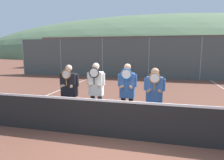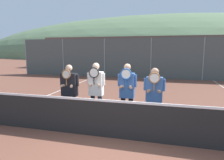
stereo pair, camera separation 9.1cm
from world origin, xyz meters
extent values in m
plane|color=brown|center=(0.00, 0.00, 0.00)|extent=(120.00, 120.00, 0.00)
ellipsoid|color=#5B7551|center=(0.00, 63.51, 0.00)|extent=(125.41, 69.67, 24.38)
cube|color=beige|center=(-1.18, 19.96, 1.63)|extent=(23.58, 5.00, 3.27)
cube|color=brown|center=(-1.18, 19.96, 3.45)|extent=(24.08, 5.50, 0.36)
cylinder|color=gray|center=(-11.11, 10.88, 1.54)|extent=(0.06, 0.06, 3.09)
cylinder|color=gray|center=(-7.41, 10.88, 1.54)|extent=(0.06, 0.06, 3.09)
cylinder|color=gray|center=(-3.70, 10.88, 1.54)|extent=(0.06, 0.06, 3.09)
cylinder|color=gray|center=(0.00, 10.88, 1.54)|extent=(0.06, 0.06, 3.09)
cylinder|color=gray|center=(3.70, 10.88, 1.54)|extent=(0.06, 0.06, 3.09)
cube|color=#4C5451|center=(0.00, 10.88, 1.54)|extent=(22.23, 0.02, 3.09)
cube|color=black|center=(0.00, 0.00, 0.47)|extent=(11.78, 0.02, 0.94)
cube|color=white|center=(0.00, 0.00, 0.97)|extent=(11.78, 0.03, 0.06)
cube|color=white|center=(-4.46, 3.00, 0.00)|extent=(0.05, 16.00, 0.01)
cylinder|color=white|center=(-1.81, 0.67, 0.43)|extent=(0.13, 0.13, 0.86)
cylinder|color=white|center=(-1.55, 0.67, 0.43)|extent=(0.13, 0.13, 0.86)
cube|color=black|center=(-1.68, 0.67, 1.20)|extent=(0.47, 0.22, 0.68)
sphere|color=tan|center=(-1.68, 0.67, 1.69)|extent=(0.20, 0.20, 0.20)
cylinder|color=black|center=(-1.94, 0.67, 1.33)|extent=(0.08, 0.08, 0.33)
cylinder|color=black|center=(-1.42, 0.67, 1.33)|extent=(0.08, 0.08, 0.33)
cylinder|color=tan|center=(-1.80, 0.58, 1.19)|extent=(0.16, 0.27, 0.08)
cylinder|color=tan|center=(-1.56, 0.58, 1.19)|extent=(0.16, 0.27, 0.08)
cylinder|color=#936033|center=(-1.68, 0.49, 1.31)|extent=(0.03, 0.03, 0.20)
torus|color=#936033|center=(-1.68, 0.49, 1.53)|extent=(0.28, 0.03, 0.28)
cylinder|color=silver|center=(-1.68, 0.49, 1.53)|extent=(0.23, 0.00, 0.23)
cylinder|color=#232838|center=(-1.01, 0.83, 0.44)|extent=(0.13, 0.13, 0.89)
cylinder|color=#232838|center=(-0.78, 0.83, 0.44)|extent=(0.13, 0.13, 0.89)
cube|color=white|center=(-0.89, 0.83, 1.24)|extent=(0.41, 0.22, 0.70)
sphere|color=#DBB293|center=(-0.89, 0.83, 1.75)|extent=(0.21, 0.21, 0.21)
cylinder|color=white|center=(-1.12, 0.83, 1.38)|extent=(0.08, 0.08, 0.35)
cylinder|color=white|center=(-0.66, 0.83, 1.38)|extent=(0.08, 0.08, 0.35)
cylinder|color=#DBB293|center=(-1.00, 0.74, 1.22)|extent=(0.16, 0.27, 0.08)
cylinder|color=#DBB293|center=(-0.79, 0.74, 1.22)|extent=(0.16, 0.27, 0.08)
cylinder|color=black|center=(-0.89, 0.65, 1.34)|extent=(0.03, 0.03, 0.20)
torus|color=black|center=(-0.89, 0.65, 1.58)|extent=(0.31, 0.03, 0.31)
cylinder|color=silver|center=(-0.89, 0.65, 1.58)|extent=(0.26, 0.00, 0.26)
cylinder|color=black|center=(-0.07, 0.78, 0.44)|extent=(0.13, 0.13, 0.89)
cylinder|color=black|center=(0.16, 0.78, 0.44)|extent=(0.13, 0.13, 0.89)
cube|color=#335693|center=(0.04, 0.78, 1.24)|extent=(0.40, 0.22, 0.70)
sphere|color=tan|center=(0.04, 0.78, 1.75)|extent=(0.19, 0.19, 0.19)
cylinder|color=#335693|center=(-0.18, 0.78, 1.38)|extent=(0.08, 0.08, 0.35)
cylinder|color=#335693|center=(0.27, 0.78, 1.38)|extent=(0.08, 0.08, 0.35)
cylinder|color=tan|center=(-0.06, 0.69, 1.22)|extent=(0.16, 0.27, 0.08)
cylinder|color=tan|center=(0.14, 0.69, 1.22)|extent=(0.16, 0.27, 0.08)
cylinder|color=#1E5BAD|center=(0.04, 0.60, 1.34)|extent=(0.03, 0.03, 0.20)
torus|color=#1E5BAD|center=(0.04, 0.60, 1.58)|extent=(0.31, 0.03, 0.31)
cylinder|color=silver|center=(0.04, 0.60, 1.58)|extent=(0.26, 0.00, 0.26)
cylinder|color=black|center=(0.68, 0.70, 0.42)|extent=(0.13, 0.13, 0.84)
cylinder|color=black|center=(0.92, 0.70, 0.42)|extent=(0.13, 0.13, 0.84)
cube|color=#335693|center=(0.80, 0.70, 1.18)|extent=(0.44, 0.22, 0.67)
sphere|color=#997056|center=(0.80, 0.70, 1.65)|extent=(0.21, 0.21, 0.21)
cylinder|color=#335693|center=(0.55, 0.70, 1.31)|extent=(0.08, 0.08, 0.33)
cylinder|color=#335693|center=(1.04, 0.70, 1.31)|extent=(0.08, 0.08, 0.33)
cylinder|color=#997056|center=(0.69, 0.61, 1.16)|extent=(0.16, 0.27, 0.08)
cylinder|color=#997056|center=(0.91, 0.61, 1.16)|extent=(0.16, 0.27, 0.08)
cylinder|color=#936033|center=(0.80, 0.52, 1.28)|extent=(0.03, 0.03, 0.20)
torus|color=#936033|center=(0.80, 0.52, 1.51)|extent=(0.29, 0.03, 0.29)
cylinder|color=silver|center=(0.80, 0.52, 1.51)|extent=(0.24, 0.00, 0.24)
cube|color=maroon|center=(-6.26, 13.88, 0.72)|extent=(4.51, 1.89, 0.84)
cube|color=#2D3842|center=(-6.26, 13.88, 1.49)|extent=(2.48, 1.74, 0.69)
cylinder|color=black|center=(-4.79, 12.91, 0.30)|extent=(0.60, 0.16, 0.60)
cylinder|color=black|center=(-4.79, 14.85, 0.30)|extent=(0.60, 0.16, 0.60)
cylinder|color=black|center=(-7.72, 12.91, 0.30)|extent=(0.60, 0.16, 0.60)
cylinder|color=black|center=(-7.72, 14.85, 0.30)|extent=(0.60, 0.16, 0.60)
cube|color=slate|center=(-1.35, 13.77, 0.72)|extent=(4.30, 1.79, 0.83)
cube|color=#2D3842|center=(-1.35, 13.77, 1.48)|extent=(2.37, 1.65, 0.68)
cylinder|color=black|center=(0.05, 12.85, 0.30)|extent=(0.60, 0.16, 0.60)
cylinder|color=black|center=(0.05, 14.69, 0.30)|extent=(0.60, 0.16, 0.60)
cylinder|color=black|center=(-2.74, 12.85, 0.30)|extent=(0.60, 0.16, 0.60)
cylinder|color=black|center=(-2.74, 14.69, 0.30)|extent=(0.60, 0.16, 0.60)
cube|color=slate|center=(3.32, 14.06, 0.69)|extent=(4.02, 1.81, 0.77)
cube|color=#2D3842|center=(3.32, 14.06, 1.39)|extent=(2.21, 1.66, 0.63)
cylinder|color=black|center=(4.63, 13.13, 0.30)|extent=(0.60, 0.16, 0.60)
cylinder|color=black|center=(4.63, 14.98, 0.30)|extent=(0.60, 0.16, 0.60)
cylinder|color=black|center=(2.01, 13.13, 0.30)|extent=(0.60, 0.16, 0.60)
cylinder|color=black|center=(2.01, 14.98, 0.30)|extent=(0.60, 0.16, 0.60)
camera|label=1|loc=(0.95, -4.67, 2.24)|focal=32.00mm
camera|label=2|loc=(1.04, -4.65, 2.24)|focal=32.00mm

